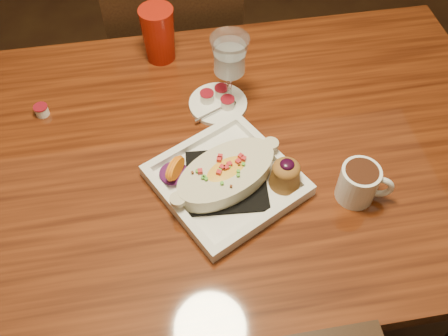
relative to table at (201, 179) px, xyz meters
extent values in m
plane|color=#321F10|center=(0.00, 0.00, -0.65)|extent=(7.00, 7.00, 0.00)
cube|color=maroon|center=(0.00, 0.00, 0.08)|extent=(1.50, 0.90, 0.04)
cylinder|color=black|center=(0.67, 0.37, -0.30)|extent=(0.07, 0.07, 0.71)
cube|color=black|center=(0.00, 0.70, -0.20)|extent=(0.42, 0.42, 0.04)
cylinder|color=black|center=(0.17, 0.87, -0.43)|extent=(0.04, 0.04, 0.45)
cylinder|color=black|center=(-0.17, 0.87, -0.43)|extent=(0.04, 0.04, 0.45)
cylinder|color=black|center=(0.17, 0.53, -0.43)|extent=(0.04, 0.04, 0.45)
cylinder|color=black|center=(-0.17, 0.53, -0.43)|extent=(0.04, 0.04, 0.45)
cube|color=black|center=(0.00, 0.51, 0.05)|extent=(0.40, 0.03, 0.46)
cube|color=white|center=(0.05, -0.10, 0.10)|extent=(0.37, 0.37, 0.01)
cube|color=black|center=(0.05, -0.10, 0.11)|extent=(0.18, 0.18, 0.01)
ellipsoid|color=yellow|center=(0.05, -0.10, 0.14)|extent=(0.23, 0.19, 0.04)
ellipsoid|color=#591457|center=(-0.06, -0.06, 0.12)|extent=(0.07, 0.07, 0.02)
cone|color=#966026|center=(0.17, -0.12, 0.13)|extent=(0.07, 0.07, 0.05)
ellipsoid|color=#966026|center=(0.17, -0.12, 0.16)|extent=(0.06, 0.06, 0.03)
ellipsoid|color=black|center=(0.17, -0.12, 0.17)|extent=(0.03, 0.03, 0.01)
cylinder|color=white|center=(0.31, -0.17, 0.14)|extent=(0.08, 0.08, 0.09)
cylinder|color=#32170D|center=(0.31, -0.17, 0.17)|extent=(0.07, 0.07, 0.02)
torus|color=white|center=(0.35, -0.18, 0.14)|extent=(0.06, 0.03, 0.06)
cylinder|color=silver|center=(0.10, 0.16, 0.10)|extent=(0.08, 0.08, 0.01)
cylinder|color=silver|center=(0.10, 0.16, 0.15)|extent=(0.01, 0.01, 0.09)
cone|color=silver|center=(0.10, 0.16, 0.24)|extent=(0.09, 0.09, 0.10)
cylinder|color=white|center=(0.07, 0.14, 0.10)|extent=(0.14, 0.14, 0.01)
cylinder|color=white|center=(0.04, 0.16, 0.12)|extent=(0.03, 0.03, 0.02)
cylinder|color=maroon|center=(0.04, 0.16, 0.13)|extent=(0.03, 0.03, 0.00)
cylinder|color=white|center=(0.08, 0.17, 0.12)|extent=(0.03, 0.03, 0.02)
cylinder|color=maroon|center=(0.08, 0.17, 0.13)|extent=(0.03, 0.03, 0.00)
cylinder|color=white|center=(0.09, 0.13, 0.12)|extent=(0.03, 0.03, 0.02)
cylinder|color=maroon|center=(0.09, 0.13, 0.13)|extent=(0.03, 0.03, 0.00)
cylinder|color=white|center=(-0.36, 0.19, 0.11)|extent=(0.03, 0.03, 0.02)
cylinder|color=maroon|center=(-0.36, 0.19, 0.12)|extent=(0.03, 0.03, 0.00)
cone|color=#A6190B|center=(-0.05, 0.35, 0.17)|extent=(0.09, 0.09, 0.15)
camera|label=1|loc=(-0.06, -0.72, 0.98)|focal=40.00mm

